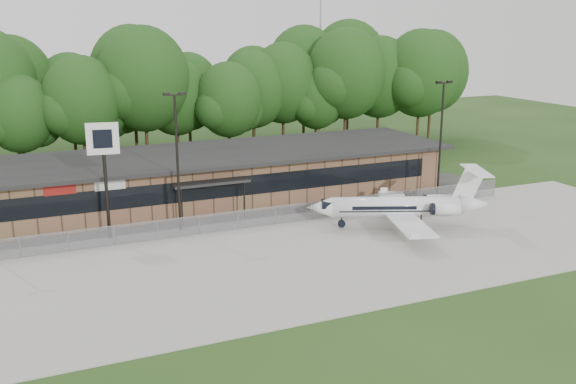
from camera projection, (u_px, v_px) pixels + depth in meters
name	position (u px, v px, depth m)	size (l,w,h in m)	color
ground	(347.00, 307.00, 34.76)	(160.00, 160.00, 0.00)	#213F16
apron	(288.00, 258.00, 41.83)	(64.00, 18.00, 0.08)	#9E9B93
parking_lot	(232.00, 212.00, 52.02)	(50.00, 9.00, 0.06)	#383835
terminal	(215.00, 175.00, 55.41)	(41.00, 11.65, 4.30)	brown
fence	(251.00, 219.00, 47.85)	(46.00, 0.04, 1.52)	gray
treeline	(164.00, 93.00, 70.04)	(72.00, 12.00, 15.00)	#143611
radio_mast	(320.00, 42.00, 82.60)	(0.20, 0.20, 25.00)	gray
light_pole_mid	(177.00, 152.00, 45.91)	(1.55, 0.30, 10.23)	black
light_pole_right	(441.00, 131.00, 54.82)	(1.55, 0.30, 10.23)	black
business_jet	(402.00, 207.00, 47.69)	(13.33, 11.90, 4.57)	white
pole_sign	(104.00, 151.00, 44.11)	(2.20, 0.56, 8.35)	black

